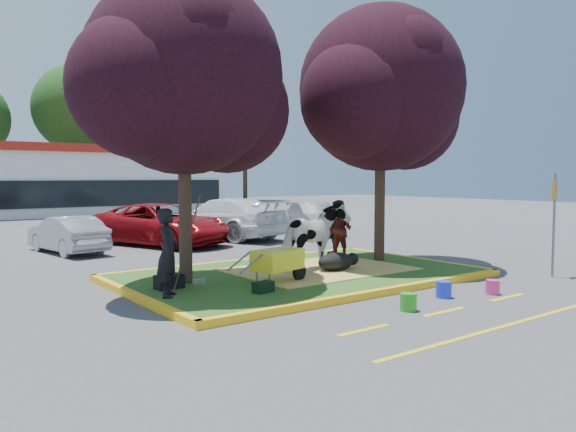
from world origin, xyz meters
TOP-DOWN VIEW (x-y plane):
  - ground at (0.00, 0.00)m, footprint 90.00×90.00m
  - median_island at (0.00, 0.00)m, footprint 8.00×5.00m
  - curb_near at (0.00, -2.58)m, footprint 8.30×0.16m
  - curb_far at (0.00, 2.58)m, footprint 8.30×0.16m
  - curb_left at (-4.08, 0.00)m, footprint 0.16×5.30m
  - curb_right at (4.08, 0.00)m, footprint 0.16×5.30m
  - straw_bedding at (0.60, 0.00)m, footprint 4.20×3.00m
  - tree_purple_left at (-2.78, 0.38)m, footprint 5.06×4.20m
  - tree_purple_right at (2.92, 0.18)m, footprint 5.30×4.40m
  - fire_lane_stripe_a at (-2.00, -4.20)m, footprint 1.10×0.12m
  - fire_lane_stripe_b at (0.00, -4.20)m, footprint 1.10×0.12m
  - fire_lane_stripe_c at (2.00, -4.20)m, footprint 1.10×0.12m
  - fire_lane_long at (0.00, -5.40)m, footprint 6.00×0.10m
  - retail_building at (2.00, 27.98)m, footprint 20.40×8.40m
  - treeline at (1.23, 37.61)m, footprint 46.58×7.80m
  - cow at (0.48, 0.04)m, footprint 2.08×1.29m
  - calf at (0.81, -0.39)m, footprint 1.17×0.93m
  - handler at (-3.70, -0.67)m, footprint 0.67×0.73m
  - visitor_a at (2.19, 1.04)m, footprint 0.79×0.92m
  - visitor_b at (2.59, 1.72)m, footprint 0.69×0.90m
  - wheelbarrow at (-1.26, -0.85)m, footprint 1.94×0.88m
  - gear_bag_dark at (-3.36, 0.03)m, footprint 0.59×0.36m
  - gear_bag_green at (-2.04, -1.43)m, footprint 0.43×0.31m
  - sign_post at (5.01, -3.53)m, footprint 0.35×0.10m
  - bucket_green at (-0.45, -3.76)m, footprint 0.40×0.40m
  - bucket_pink at (2.05, -3.84)m, footprint 0.32×0.32m
  - bucket_blue at (0.97, -3.44)m, footprint 0.39×0.39m
  - car_silver at (-3.18, 7.93)m, footprint 1.74×3.72m
  - car_red at (0.06, 8.12)m, footprint 4.18×5.84m
  - car_white at (2.96, 8.61)m, footprint 3.47×5.84m
  - car_grey at (6.88, 7.84)m, footprint 2.83×4.23m

SIDE VIEW (x-z plane):
  - ground at x=0.00m, z-range 0.00..0.00m
  - fire_lane_stripe_a at x=-2.00m, z-range 0.00..0.01m
  - fire_lane_stripe_b at x=0.00m, z-range 0.00..0.01m
  - fire_lane_stripe_c at x=2.00m, z-range 0.00..0.01m
  - fire_lane_long at x=0.00m, z-range 0.00..0.01m
  - median_island at x=0.00m, z-range 0.00..0.15m
  - curb_near at x=0.00m, z-range 0.00..0.15m
  - curb_far at x=0.00m, z-range 0.00..0.15m
  - curb_left at x=-4.08m, z-range 0.00..0.15m
  - curb_right at x=4.08m, z-range 0.00..0.15m
  - bucket_pink at x=2.05m, z-range 0.00..0.30m
  - straw_bedding at x=0.60m, z-range 0.15..0.16m
  - bucket_green at x=-0.45m, z-range 0.00..0.32m
  - bucket_blue at x=0.97m, z-range 0.00..0.33m
  - gear_bag_green at x=-2.04m, z-range 0.15..0.36m
  - gear_bag_dark at x=-3.36m, z-range 0.15..0.44m
  - calf at x=0.81m, z-range 0.15..0.59m
  - car_silver at x=-3.18m, z-range 0.00..1.18m
  - wheelbarrow at x=-1.26m, z-range 0.29..1.02m
  - car_grey at x=6.88m, z-range 0.00..1.32m
  - car_red at x=0.06m, z-range 0.00..1.48m
  - car_white at x=2.96m, z-range 0.00..1.59m
  - visitor_b at x=2.59m, z-range 0.15..1.57m
  - visitor_a at x=2.19m, z-range 0.15..1.78m
  - cow at x=0.48m, z-range 0.15..1.78m
  - handler at x=-3.70m, z-range 0.15..1.83m
  - sign_post at x=5.01m, z-range 0.30..2.81m
  - retail_building at x=2.00m, z-range 0.05..4.45m
  - tree_purple_left at x=-2.78m, z-range 1.10..7.61m
  - tree_purple_right at x=2.92m, z-range 1.15..7.97m
  - treeline at x=1.23m, z-range 0.42..15.05m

